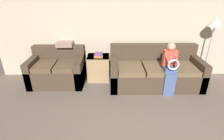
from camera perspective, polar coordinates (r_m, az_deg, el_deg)
wall_back at (r=4.58m, az=8.13°, el=13.28°), size 7.26×0.06×2.55m
couch_main at (r=4.44m, az=13.66°, el=-0.54°), size 2.18×0.98×0.93m
couch_side at (r=4.59m, az=-17.29°, el=-0.11°), size 1.31×0.87×0.88m
child_left_seated at (r=4.01m, az=18.39°, el=1.00°), size 0.29×0.38×1.16m
side_shelf at (r=4.55m, az=-4.41°, el=0.83°), size 0.57×0.50×0.65m
book_stack at (r=4.40m, az=-4.40°, el=4.96°), size 0.21×0.30×0.08m
floor_lamp at (r=4.83m, az=30.50°, el=12.12°), size 0.34×0.34×1.62m
throw_pillow at (r=4.60m, az=-14.97°, el=8.35°), size 0.40×0.40×0.10m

